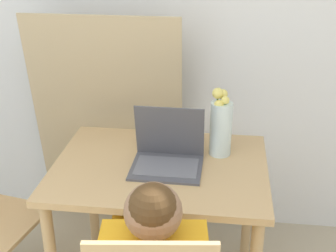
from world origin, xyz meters
TOP-DOWN VIEW (x-y plane):
  - wall_back at (0.00, 2.23)m, footprint 6.40×0.05m
  - dining_table at (0.22, 1.54)m, footprint 0.93×0.71m
  - laptop at (0.26, 1.55)m, footprint 0.30×0.25m
  - flower_vase at (0.48, 1.68)m, footprint 0.10×0.10m
  - water_bottle at (0.30, 1.70)m, footprint 0.06×0.06m
  - cardboard_panel at (-0.14, 2.08)m, footprint 0.82×0.19m

SIDE VIEW (x-z plane):
  - dining_table at x=0.22m, z-range 0.25..0.97m
  - cardboard_panel at x=-0.14m, z-range 0.00..1.28m
  - laptop at x=0.26m, z-range 0.65..0.91m
  - water_bottle at x=0.30m, z-range 0.72..0.91m
  - flower_vase at x=0.48m, z-range 0.71..1.02m
  - wall_back at x=0.00m, z-range 0.00..2.50m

